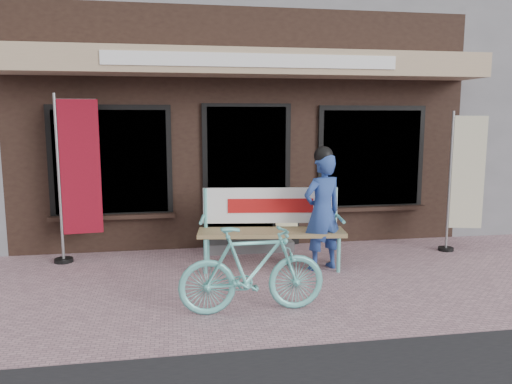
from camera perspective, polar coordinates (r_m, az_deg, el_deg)
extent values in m
plane|color=#AB838C|center=(5.97, 1.87, -11.00)|extent=(70.00, 70.00, 0.00)
cube|color=black|center=(10.57, -3.55, 7.50)|extent=(7.00, 6.00, 3.60)
cube|color=tan|center=(7.29, -0.69, 14.49)|extent=(7.00, 0.80, 0.35)
cube|color=white|center=(6.89, -0.14, 14.83)|extent=(4.00, 0.02, 0.18)
cube|color=black|center=(7.63, -1.06, 1.81)|extent=(1.20, 0.06, 2.10)
cube|color=black|center=(7.62, -1.05, 1.80)|extent=(1.35, 0.04, 2.20)
cube|color=black|center=(7.57, -16.23, 3.31)|extent=(1.60, 0.06, 1.50)
cube|color=black|center=(8.15, 13.01, 3.79)|extent=(1.60, 0.06, 1.50)
cube|color=black|center=(7.56, -16.24, 3.31)|extent=(1.75, 0.04, 1.65)
cube|color=black|center=(8.14, 13.04, 3.78)|extent=(1.75, 0.04, 1.65)
cube|color=black|center=(7.62, -16.03, -2.72)|extent=(1.80, 0.18, 0.06)
cube|color=black|center=(8.20, 12.99, -1.83)|extent=(1.80, 0.18, 0.06)
cube|color=#59595B|center=(7.60, -0.78, -6.09)|extent=(1.30, 0.45, 0.15)
cylinder|color=#62C1BA|center=(6.49, -5.79, -7.34)|extent=(0.05, 0.05, 0.45)
cylinder|color=#62C1BA|center=(6.90, -5.55, -6.36)|extent=(0.05, 0.05, 0.45)
cylinder|color=#62C1BA|center=(6.60, 9.42, -7.14)|extent=(0.05, 0.05, 0.45)
cylinder|color=#62C1BA|center=(7.01, 8.73, -6.19)|extent=(0.05, 0.05, 0.45)
cube|color=#927A50|center=(6.63, 1.77, -4.65)|extent=(1.98, 0.74, 0.05)
cylinder|color=#62C1BA|center=(6.79, -5.79, -2.05)|extent=(0.05, 0.05, 0.59)
cylinder|color=#62C1BA|center=(6.90, 9.01, -1.95)|extent=(0.05, 0.05, 0.59)
cube|color=white|center=(6.80, 1.66, -1.54)|extent=(1.82, 0.29, 0.48)
cube|color=#B21414|center=(6.77, 1.67, -1.58)|extent=(1.15, 0.17, 0.19)
cylinder|color=#62C1BA|center=(6.60, -6.19, -3.13)|extent=(0.11, 0.47, 0.04)
cylinder|color=#62C1BA|center=(6.71, 9.61, -3.00)|extent=(0.11, 0.47, 0.04)
imported|color=navy|center=(6.59, 7.60, -2.28)|extent=(0.65, 0.52, 1.54)
sphere|color=black|center=(6.49, 7.73, 4.14)|extent=(0.31, 0.31, 0.25)
imported|color=#62C1BA|center=(5.16, -0.42, -8.86)|extent=(1.52, 0.45, 0.91)
cylinder|color=gray|center=(7.28, -21.59, 1.32)|extent=(0.04, 0.04, 2.31)
cylinder|color=gray|center=(7.21, -19.96, 9.91)|extent=(0.53, 0.08, 0.03)
cube|color=maroon|center=(7.24, -19.42, 2.66)|extent=(0.53, 0.09, 1.84)
cylinder|color=black|center=(7.49, -21.11, -7.29)|extent=(0.28, 0.28, 0.05)
cylinder|color=gray|center=(7.92, 21.26, 1.06)|extent=(0.04, 0.04, 2.09)
cylinder|color=gray|center=(7.94, 23.29, 7.97)|extent=(0.47, 0.14, 0.02)
cube|color=beige|center=(7.99, 23.07, 2.04)|extent=(0.47, 0.14, 1.66)
cylinder|color=black|center=(8.11, 20.86, -6.10)|extent=(0.28, 0.28, 0.05)
cube|color=black|center=(7.84, 3.38, -2.89)|extent=(0.45, 0.16, 0.88)
cube|color=beige|center=(7.78, 3.53, -2.25)|extent=(0.37, 0.09, 0.54)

